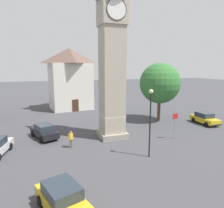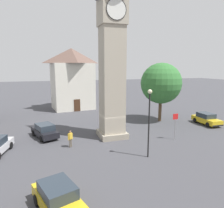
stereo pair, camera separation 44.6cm
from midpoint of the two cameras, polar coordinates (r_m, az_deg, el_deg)
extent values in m
plane|color=#424247|center=(23.16, 0.56, -8.97)|extent=(200.00, 200.00, 0.00)
cube|color=gray|center=(23.06, 0.56, -8.27)|extent=(2.90, 2.90, 0.60)
cube|color=#ADA38E|center=(21.93, 0.59, 6.39)|extent=(2.32, 2.32, 11.09)
cube|color=#ADA38E|center=(22.53, 0.62, 23.97)|extent=(2.60, 2.60, 2.55)
cylinder|color=white|center=(23.76, -0.51, 23.24)|extent=(1.95, 0.04, 1.95)
torus|color=black|center=(23.77, -0.52, 23.24)|extent=(2.01, 0.06, 2.01)
cube|color=black|center=(23.85, -0.54, 23.72)|extent=(0.05, 0.02, 0.55)
cube|color=black|center=(23.89, 0.19, 23.17)|extent=(0.74, 0.02, 0.04)
cylinder|color=white|center=(21.32, 1.89, 24.77)|extent=(1.95, 0.04, 1.95)
torus|color=black|center=(21.31, 1.90, 24.77)|extent=(2.01, 0.06, 2.01)
cube|color=gold|center=(12.30, -13.36, -24.82)|extent=(2.87, 4.42, 0.64)
cube|color=#28333D|center=(12.07, -13.79, -22.03)|extent=(2.13, 2.48, 0.64)
cylinder|color=black|center=(13.65, -12.13, -22.25)|extent=(0.40, 0.68, 0.64)
cylinder|color=black|center=(13.21, -19.07, -23.81)|extent=(0.40, 0.68, 0.64)
cylinder|color=black|center=(21.88, -25.73, -10.29)|extent=(0.37, 0.67, 0.64)
cube|color=black|center=(22.86, -26.89, -9.39)|extent=(1.64, 0.53, 0.16)
cube|color=black|center=(23.84, -17.61, -7.40)|extent=(3.00, 4.43, 0.64)
cube|color=#28333D|center=(23.53, -17.56, -6.05)|extent=(2.18, 2.51, 0.64)
cylinder|color=black|center=(24.79, -20.34, -7.54)|extent=(0.43, 0.68, 0.64)
cylinder|color=black|center=(25.29, -16.88, -6.99)|extent=(0.43, 0.68, 0.64)
cylinder|color=black|center=(22.57, -18.37, -9.16)|extent=(0.43, 0.68, 0.64)
cylinder|color=black|center=(23.11, -14.61, -8.51)|extent=(0.43, 0.68, 0.64)
cube|color=black|center=(25.73, -19.20, -6.71)|extent=(1.61, 0.68, 0.16)
cube|color=gold|center=(30.61, 25.02, -4.03)|extent=(1.82, 4.15, 0.64)
cube|color=#28333D|center=(30.58, 24.92, -2.84)|extent=(1.62, 2.15, 0.64)
cylinder|color=black|center=(30.34, 27.65, -4.89)|extent=(0.24, 0.65, 0.64)
cylinder|color=black|center=(29.27, 25.39, -5.23)|extent=(0.24, 0.65, 0.64)
cylinder|color=black|center=(32.08, 24.62, -3.88)|extent=(0.24, 0.65, 0.64)
cylinder|color=black|center=(31.07, 22.38, -4.16)|extent=(0.24, 0.65, 0.64)
cube|color=black|center=(29.24, 27.60, -5.32)|extent=(1.67, 0.17, 0.16)
cylinder|color=#706656|center=(20.51, -10.58, -10.51)|extent=(0.13, 0.13, 0.82)
cylinder|color=#706656|center=(20.40, -10.97, -10.63)|extent=(0.13, 0.13, 0.82)
cube|color=gold|center=(20.22, -10.84, -8.69)|extent=(0.42, 0.38, 0.60)
cylinder|color=gold|center=(20.38, -10.33, -8.67)|extent=(0.09, 0.09, 0.60)
cylinder|color=gold|center=(20.09, -11.35, -8.98)|extent=(0.09, 0.09, 0.60)
sphere|color=#9E7051|center=(20.08, -10.89, -7.47)|extent=(0.22, 0.22, 0.22)
sphere|color=black|center=(20.08, -10.91, -7.41)|extent=(0.20, 0.20, 0.20)
cylinder|color=brown|center=(30.08, 13.54, -1.42)|extent=(0.44, 0.44, 3.40)
sphere|color=#337033|center=(29.58, 13.84, 5.58)|extent=(5.64, 5.64, 5.64)
cube|color=silver|center=(38.69, -10.57, 4.87)|extent=(7.59, 6.60, 8.28)
pyramid|color=brown|center=(38.59, -10.83, 12.97)|extent=(7.96, 6.93, 2.64)
cube|color=#422819|center=(36.26, -9.27, -0.37)|extent=(1.10, 0.20, 2.10)
cylinder|color=black|center=(17.60, 10.86, -6.05)|extent=(0.12, 0.12, 5.46)
sphere|color=beige|center=(17.03, 11.19, 3.40)|extent=(0.36, 0.36, 0.36)
cylinder|color=gray|center=(22.98, 17.52, -6.73)|extent=(0.07, 0.07, 2.20)
cube|color=red|center=(22.62, 17.70, -3.33)|extent=(0.60, 0.04, 0.60)
camera|label=1|loc=(0.22, -89.43, 0.10)|focal=33.07mm
camera|label=2|loc=(0.22, 90.57, -0.10)|focal=33.07mm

